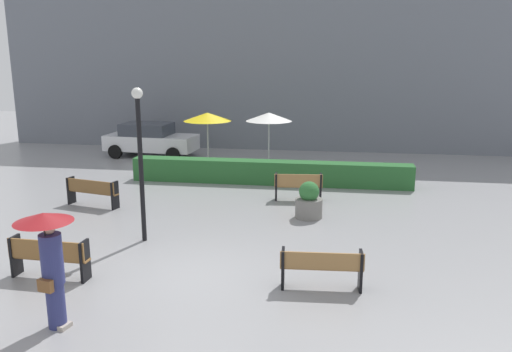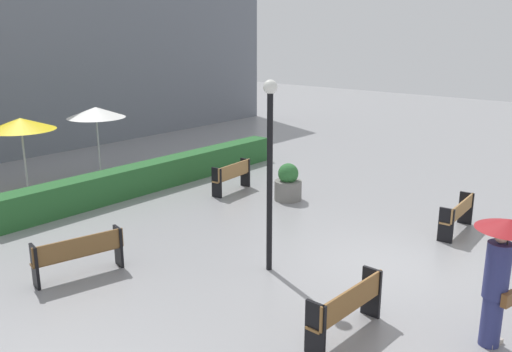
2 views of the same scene
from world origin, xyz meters
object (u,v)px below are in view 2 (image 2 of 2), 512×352
object	(u,v)px
pedestrian_with_umbrella	(501,265)
lamp_post	(270,157)
patio_umbrella_white	(96,112)
bench_far_left	(79,253)
bench_near_right	(458,213)
bench_back_row	(232,175)
bench_near_left	(347,306)
planter_pot	(288,184)
patio_umbrella_yellow	(21,124)

from	to	relation	value
pedestrian_with_umbrella	lamp_post	bearing A→B (deg)	90.51
patio_umbrella_white	lamp_post	bearing A→B (deg)	-103.06
lamp_post	bench_far_left	bearing A→B (deg)	135.28
bench_near_right	bench_back_row	world-z (taller)	bench_back_row
bench_far_left	lamp_post	xyz separation A→B (m)	(2.74, -2.72, 1.89)
lamp_post	pedestrian_with_umbrella	bearing A→B (deg)	-89.49
bench_near_left	lamp_post	xyz separation A→B (m)	(1.17, 2.57, 1.89)
bench_near_left	patio_umbrella_white	distance (m)	12.16
bench_near_left	planter_pot	xyz separation A→B (m)	(5.29, 5.16, -0.05)
bench_far_left	bench_near_left	xyz separation A→B (m)	(1.57, -5.29, 0.00)
bench_far_left	planter_pot	bearing A→B (deg)	-1.03
bench_near_left	patio_umbrella_white	size ratio (longest dim) A/B	0.74
planter_pot	pedestrian_with_umbrella	bearing A→B (deg)	-119.92
bench_back_row	patio_umbrella_white	size ratio (longest dim) A/B	0.67
bench_near_right	patio_umbrella_yellow	bearing A→B (deg)	114.62
bench_near_right	bench_near_left	xyz separation A→B (m)	(-5.82, -0.35, 0.02)
bench_far_left	patio_umbrella_white	xyz separation A→B (m)	(4.84, 6.31, 1.67)
bench_back_row	lamp_post	distance (m)	6.03
bench_back_row	planter_pot	size ratio (longest dim) A/B	1.45
pedestrian_with_umbrella	planter_pot	xyz separation A→B (m)	(4.08, 7.09, -0.92)
bench_far_left	pedestrian_with_umbrella	bearing A→B (deg)	-68.91
bench_near_right	planter_pot	distance (m)	4.84
patio_umbrella_white	pedestrian_with_umbrella	bearing A→B (deg)	-98.63
bench_far_left	lamp_post	distance (m)	4.30
bench_far_left	lamp_post	world-z (taller)	lamp_post
bench_near_right	planter_pot	world-z (taller)	planter_pot
bench_back_row	bench_far_left	bearing A→B (deg)	-165.36
bench_back_row	bench_far_left	distance (m)	6.64
bench_far_left	pedestrian_with_umbrella	xyz separation A→B (m)	(2.78, -7.22, 0.87)
bench_back_row	pedestrian_with_umbrella	distance (m)	9.65
lamp_post	patio_umbrella_yellow	distance (m)	9.03
bench_near_left	pedestrian_with_umbrella	bearing A→B (deg)	-57.88
bench_near_right	bench_far_left	world-z (taller)	bench_far_left
bench_near_right	patio_umbrella_white	distance (m)	11.66
bench_far_left	pedestrian_with_umbrella	distance (m)	7.78
bench_near_right	bench_back_row	xyz separation A→B (m)	(-0.96, 6.61, 0.03)
bench_far_left	planter_pot	world-z (taller)	planter_pot
bench_near_right	bench_near_left	distance (m)	5.83
bench_near_left	planter_pot	distance (m)	7.39
patio_umbrella_yellow	patio_umbrella_white	distance (m)	2.60
bench_near_right	planter_pot	xyz separation A→B (m)	(-0.52, 4.81, -0.03)
bench_far_left	bench_near_left	bearing A→B (deg)	-73.45
bench_back_row	patio_umbrella_yellow	size ratio (longest dim) A/B	0.68
patio_umbrella_white	patio_umbrella_yellow	bearing A→B (deg)	-179.72
bench_back_row	pedestrian_with_umbrella	size ratio (longest dim) A/B	0.74
bench_near_left	pedestrian_with_umbrella	world-z (taller)	pedestrian_with_umbrella
pedestrian_with_umbrella	lamp_post	distance (m)	4.61
patio_umbrella_yellow	bench_back_row	bearing A→B (deg)	-47.84
bench_near_right	planter_pot	size ratio (longest dim) A/B	1.56
lamp_post	patio_umbrella_white	size ratio (longest dim) A/B	1.66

